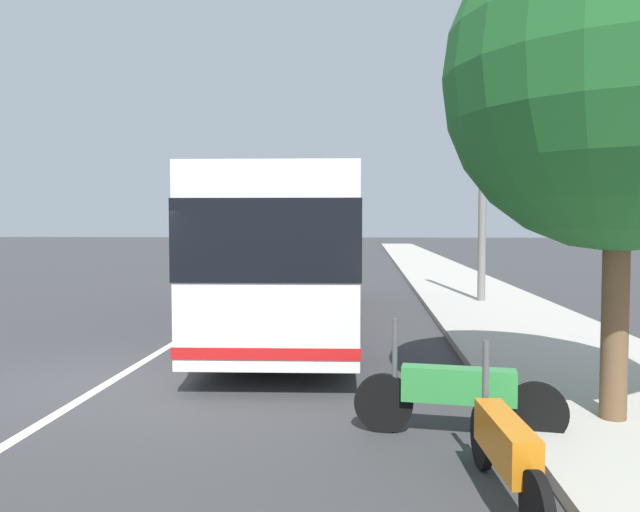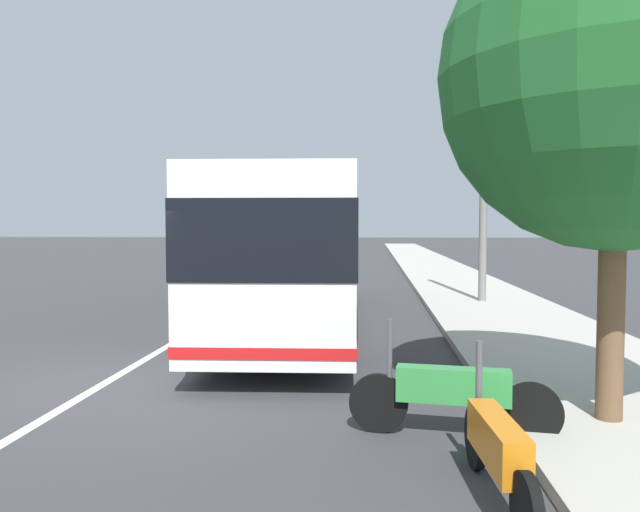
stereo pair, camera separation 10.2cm
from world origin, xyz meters
name	(u,v)px [view 1 (the left image)]	position (x,y,z in m)	size (l,w,h in m)	color
ground_plane	(109,383)	(0.00, 0.00, 0.00)	(220.00, 220.00, 0.00)	#38383A
sidewalk_curb	(481,300)	(10.00, -7.20, 0.07)	(110.00, 3.60, 0.14)	#B2ADA3
lane_divider_line	(246,300)	(10.00, 0.00, 0.00)	(110.00, 0.16, 0.01)	silver
coach_bus	(298,247)	(5.62, -2.16, 1.80)	(12.62, 3.11, 3.18)	silver
motorcycle_by_tree	(505,449)	(-3.50, -4.92, 0.46)	(2.13, 0.32, 1.24)	black
motorcycle_far_end	(457,393)	(-1.93, -4.76, 0.49)	(0.41, 2.27, 1.28)	black
car_far_distant	(270,249)	(32.81, 2.91, 0.70)	(4.26, 2.13, 1.48)	silver
car_ahead_same_lane	(261,253)	(25.80, 2.30, 0.73)	(4.24, 2.06, 1.55)	#2D7238
roadside_tree_near_camera	(621,77)	(-1.56, -6.54, 3.94)	(3.87, 3.87, 5.89)	brown
utility_pole	(483,165)	(9.27, -7.06, 4.04)	(0.22, 0.22, 8.08)	slate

